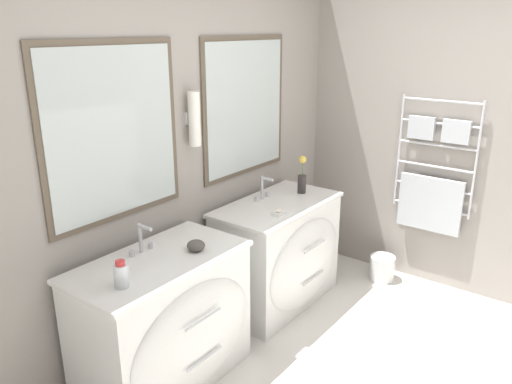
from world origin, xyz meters
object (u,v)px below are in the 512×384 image
at_px(toiletry_bottle, 121,275).
at_px(amenity_bowl, 196,245).
at_px(flower_vase, 302,178).
at_px(vanity_right, 281,253).
at_px(vanity_left, 167,323).
at_px(waste_bin, 382,267).

relative_size(toiletry_bottle, amenity_bowl, 1.34).
bearing_deg(flower_vase, vanity_right, -176.38).
bearing_deg(vanity_right, amenity_bowl, -176.69).
height_order(vanity_left, toiletry_bottle, toiletry_bottle).
relative_size(vanity_right, amenity_bowl, 9.64).
height_order(vanity_left, flower_vase, flower_vase).
bearing_deg(waste_bin, vanity_right, 149.71).
bearing_deg(vanity_left, vanity_right, 0.00).
height_order(flower_vase, waste_bin, flower_vase).
bearing_deg(toiletry_bottle, flower_vase, 2.35).
xyz_separation_m(vanity_left, amenity_bowl, (0.21, -0.06, 0.44)).
height_order(vanity_left, amenity_bowl, amenity_bowl).
xyz_separation_m(toiletry_bottle, amenity_bowl, (0.54, -0.00, -0.03)).
height_order(toiletry_bottle, amenity_bowl, toiletry_bottle).
height_order(amenity_bowl, flower_vase, flower_vase).
height_order(vanity_left, vanity_right, same).
bearing_deg(toiletry_bottle, amenity_bowl, -0.14).
relative_size(vanity_left, vanity_right, 1.00).
height_order(vanity_right, toiletry_bottle, toiletry_bottle).
bearing_deg(vanity_left, flower_vase, 0.75).
height_order(toiletry_bottle, flower_vase, flower_vase).
bearing_deg(toiletry_bottle, vanity_left, 9.54).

